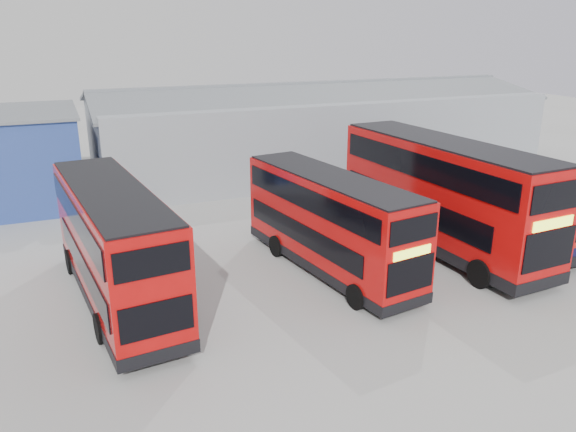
{
  "coord_description": "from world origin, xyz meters",
  "views": [
    {
      "loc": [
        -9.01,
        -15.98,
        9.37
      ],
      "look_at": [
        -0.7,
        4.06,
        2.1
      ],
      "focal_mm": 35.0,
      "sensor_mm": 36.0,
      "label": 1
    }
  ],
  "objects_px": {
    "maintenance_shed": "(315,129)",
    "single_decker_blue": "(488,194)",
    "double_decker_right": "(442,196)",
    "double_decker_left": "(115,247)",
    "double_decker_centre": "(330,224)"
  },
  "relations": [
    {
      "from": "maintenance_shed",
      "to": "single_decker_blue",
      "type": "distance_m",
      "value": 15.49
    },
    {
      "from": "maintenance_shed",
      "to": "double_decker_right",
      "type": "bearing_deg",
      "value": -96.05
    },
    {
      "from": "maintenance_shed",
      "to": "double_decker_left",
      "type": "height_order",
      "value": "maintenance_shed"
    },
    {
      "from": "double_decker_left",
      "to": "double_decker_right",
      "type": "relative_size",
      "value": 0.88
    },
    {
      "from": "maintenance_shed",
      "to": "double_decker_centre",
      "type": "distance_m",
      "value": 18.73
    },
    {
      "from": "double_decker_left",
      "to": "single_decker_blue",
      "type": "relative_size",
      "value": 0.84
    },
    {
      "from": "single_decker_blue",
      "to": "maintenance_shed",
      "type": "bearing_deg",
      "value": -81.89
    },
    {
      "from": "double_decker_left",
      "to": "single_decker_blue",
      "type": "xyz_separation_m",
      "value": [
        17.83,
        1.51,
        -0.47
      ]
    },
    {
      "from": "single_decker_blue",
      "to": "double_decker_right",
      "type": "bearing_deg",
      "value": 20.73
    },
    {
      "from": "double_decker_left",
      "to": "maintenance_shed",
      "type": "bearing_deg",
      "value": -139.02
    },
    {
      "from": "maintenance_shed",
      "to": "double_decker_centre",
      "type": "xyz_separation_m",
      "value": [
        -7.42,
        -17.19,
        -0.62
      ]
    },
    {
      "from": "double_decker_centre",
      "to": "double_decker_right",
      "type": "distance_m",
      "value": 5.67
    },
    {
      "from": "maintenance_shed",
      "to": "single_decker_blue",
      "type": "height_order",
      "value": "maintenance_shed"
    },
    {
      "from": "double_decker_centre",
      "to": "single_decker_blue",
      "type": "distance_m",
      "value": 9.83
    },
    {
      "from": "maintenance_shed",
      "to": "double_decker_left",
      "type": "bearing_deg",
      "value": -132.88
    }
  ]
}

